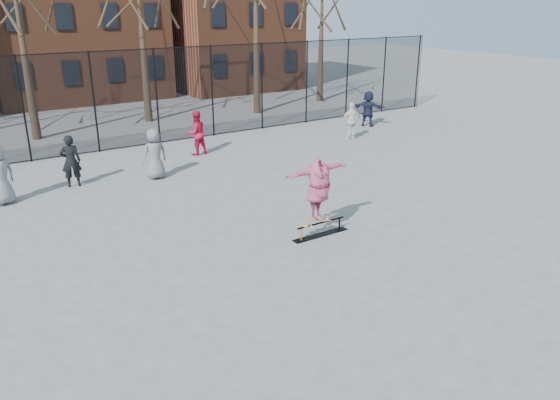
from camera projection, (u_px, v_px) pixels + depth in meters
ground at (322, 264)px, 12.79m from camera, size 100.00×100.00×0.00m
skate_rail at (321, 230)px, 14.30m from camera, size 1.69×0.26×0.37m
skateboard at (318, 221)px, 14.15m from camera, size 0.82×0.20×0.10m
skater at (318, 190)px, 13.85m from camera, size 2.00×0.65×1.61m
bystander_black at (71, 161)px, 17.83m from camera, size 0.71×0.55×1.73m
bystander_red at (196, 133)px, 21.58m from camera, size 0.92×0.75×1.75m
bystander_white at (351, 121)px, 23.95m from camera, size 1.04×0.66×1.64m
bystander_navy at (368, 109)px, 26.52m from camera, size 1.33×1.60×1.72m
bystander_extra at (155, 154)px, 18.62m from camera, size 0.89×0.60×1.76m
fence at (128, 98)px, 22.26m from camera, size 34.03×0.07×4.00m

